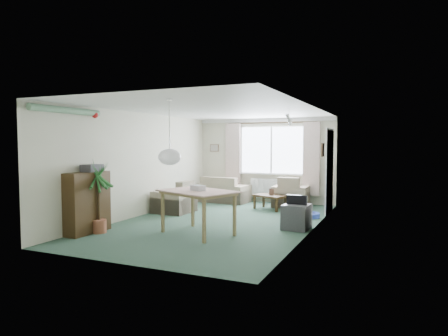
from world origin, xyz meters
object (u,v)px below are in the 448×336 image
at_px(coffee_table, 270,202).
at_px(houseplant, 99,197).
at_px(sofa, 223,189).
at_px(bookshelf, 87,203).
at_px(pet_bed, 308,215).
at_px(tv_cube, 297,217).
at_px(dining_table, 198,213).
at_px(armchair_corner, 291,191).
at_px(armchair_left, 174,197).

relative_size(coffee_table, houseplant, 0.61).
xyz_separation_m(sofa, bookshelf, (-0.74, -4.67, 0.21)).
height_order(houseplant, pet_bed, houseplant).
bearing_deg(coffee_table, houseplant, -119.54).
bearing_deg(sofa, houseplant, 86.95).
bearing_deg(tv_cube, dining_table, -140.28).
xyz_separation_m(bookshelf, pet_bed, (3.49, 3.25, -0.52)).
height_order(sofa, armchair_corner, armchair_corner).
bearing_deg(armchair_corner, coffee_table, 59.48).
bearing_deg(houseplant, dining_table, 20.54).
height_order(houseplant, tv_cube, houseplant).
xyz_separation_m(sofa, armchair_corner, (2.00, -0.02, 0.04)).
bearing_deg(armchair_left, houseplant, -1.29).
relative_size(bookshelf, tv_cube, 2.14).
bearing_deg(armchair_left, coffee_table, 125.53).
height_order(dining_table, pet_bed, dining_table).
relative_size(armchair_corner, coffee_table, 1.08).
relative_size(dining_table, pet_bed, 2.43).
height_order(sofa, coffee_table, sofa).
bearing_deg(houseplant, tv_cube, 28.54).
bearing_deg(coffee_table, tv_cube, -59.97).
xyz_separation_m(sofa, armchair_left, (-0.40, -2.07, 0.02)).
distance_m(coffee_table, houseplant, 4.45).
bearing_deg(pet_bed, sofa, 152.58).
relative_size(dining_table, tv_cube, 2.36).
height_order(bookshelf, dining_table, bookshelf).
distance_m(sofa, houseplant, 4.62).
bearing_deg(sofa, tv_cube, 139.23).
distance_m(armchair_left, coffee_table, 2.44).
relative_size(armchair_corner, armchair_left, 1.03).
bearing_deg(pet_bed, armchair_left, -168.43).
relative_size(tv_cube, pet_bed, 1.03).
height_order(armchair_corner, coffee_table, armchair_corner).
height_order(coffee_table, tv_cube, tv_cube).
height_order(armchair_left, houseplant, houseplant).
bearing_deg(tv_cube, armchair_corner, 109.90).
relative_size(houseplant, dining_table, 1.06).
distance_m(armchair_left, tv_cube, 3.28).
xyz_separation_m(armchair_left, houseplant, (-0.15, -2.51, 0.29)).
height_order(armchair_left, dining_table, dining_table).
bearing_deg(bookshelf, coffee_table, 59.54).
height_order(sofa, tv_cube, sofa).
bearing_deg(houseplant, sofa, 83.15).
height_order(armchair_corner, houseplant, houseplant).
xyz_separation_m(armchair_corner, bookshelf, (-2.74, -4.65, 0.18)).
distance_m(sofa, armchair_corner, 2.00).
bearing_deg(dining_table, pet_bed, 58.33).
distance_m(bookshelf, houseplant, 0.23).
distance_m(coffee_table, dining_table, 3.22).
bearing_deg(sofa, coffee_table, 159.58).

